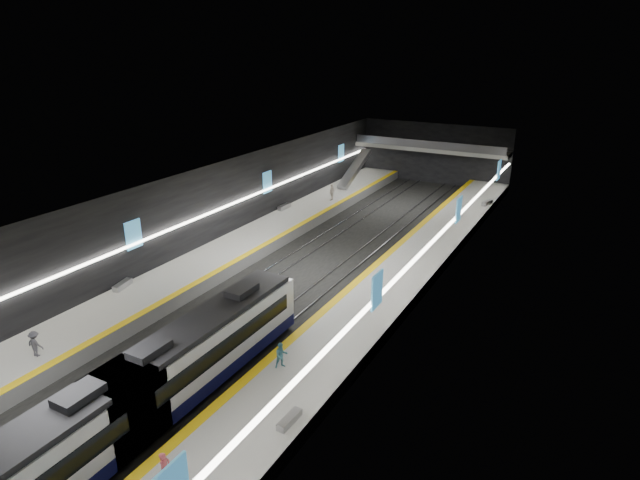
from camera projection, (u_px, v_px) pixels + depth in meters
The scene contains 26 objects.
ground at pixel (302, 276), 43.91m from camera, with size 70.00×70.00×0.00m, color black.
ceiling at pixel (300, 182), 41.09m from camera, with size 20.00×70.00×0.04m, color beige.
wall_left at pixel (203, 212), 46.99m from camera, with size 0.04×70.00×8.00m, color black.
wall_right at pixel (422, 253), 38.01m from camera, with size 0.04×70.00×8.00m, color black.
wall_back at pixel (434, 153), 71.24m from camera, with size 20.00×0.04×8.00m, color black.
platform_left at pixel (228, 254), 47.10m from camera, with size 5.00×70.00×1.00m, color slate.
tile_surface_left at pixel (228, 249), 46.92m from camera, with size 5.00×70.00×0.02m, color #ADACA7.
tactile_strip_left at pixel (248, 253), 45.93m from camera, with size 0.60×70.00×0.02m, color yellow.
platform_right at pixel (387, 290), 40.36m from camera, with size 5.00×70.00×1.00m, color slate.
tile_surface_right at pixel (387, 284), 40.18m from camera, with size 5.00×70.00×0.02m, color #ADACA7.
tactile_strip_right at pixel (361, 278), 41.17m from camera, with size 0.60×70.00×0.02m, color yellow.
rails at pixel (302, 276), 43.88m from camera, with size 6.52×70.00×0.12m.
train at pixel (122, 406), 24.98m from camera, with size 2.69×26.58×3.60m.
ad_posters at pixel (307, 221), 43.14m from camera, with size 19.94×53.50×2.20m.
cove_light_left at pixel (205, 215), 46.97m from camera, with size 0.25×68.60×0.12m, color white.
cove_light_right at pixel (419, 255), 38.17m from camera, with size 0.25×68.60×0.12m, color white.
mezzanine_bridge at pixel (430, 148), 69.17m from camera, with size 20.00×3.00×1.50m.
escalator at pixel (355, 169), 67.60m from camera, with size 1.20×8.00×0.60m, color #99999E.
bench_left_near at pixel (123, 285), 39.55m from camera, with size 0.50×1.79×0.44m, color #99999E.
bench_left_far at pixel (284, 207), 57.94m from camera, with size 0.52×1.88×0.46m, color #99999E.
bench_right_near at pixel (289, 420), 25.59m from camera, with size 0.45×1.60×0.39m, color #99999E.
bench_right_far at pixel (487, 203), 59.44m from camera, with size 0.50×1.79×0.44m, color #99999E.
passenger_right_a at pixel (165, 470), 21.76m from camera, with size 0.60×0.39×1.65m, color #D54F57.
passenger_right_b at pixel (281, 355), 29.76m from camera, with size 0.74×0.58×1.53m, color teal.
passenger_left_a at pixel (332, 192), 60.78m from camera, with size 1.12×0.47×1.91m, color silver.
passenger_left_b at pixel (35, 344), 30.82m from camera, with size 1.03×0.59×1.59m, color #47464F.
Camera 1 is at (20.54, -34.39, 18.28)m, focal length 30.00 mm.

